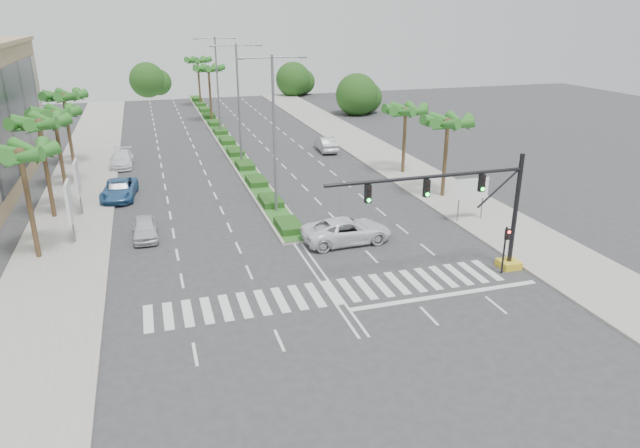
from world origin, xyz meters
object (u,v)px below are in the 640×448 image
object	(u,v)px
car_parked_d	(122,159)
car_parked_c	(119,190)
car_parked_a	(145,228)
car_parked_b	(119,190)
car_crossing	(347,231)
car_right	(326,144)

from	to	relation	value
car_parked_d	car_parked_c	bearing A→B (deg)	-87.60
car_parked_c	car_parked_a	bearing A→B (deg)	-72.58
car_parked_a	car_parked_c	world-z (taller)	car_parked_c
car_parked_b	car_parked_c	world-z (taller)	car_parked_c
car_parked_a	car_crossing	world-z (taller)	car_crossing
car_crossing	car_parked_a	bearing A→B (deg)	67.66
car_parked_b	car_crossing	size ratio (longest dim) A/B	0.71
car_parked_a	car_parked_c	distance (m)	10.19
car_parked_c	car_crossing	xyz separation A→B (m)	(15.09, -14.86, 0.07)
car_parked_d	car_right	size ratio (longest dim) A/B	1.06
car_parked_b	car_right	size ratio (longest dim) A/B	0.87
car_crossing	car_parked_b	bearing A→B (deg)	43.27
car_parked_a	car_parked_b	size ratio (longest dim) A/B	0.96
car_right	car_parked_a	bearing A→B (deg)	50.75
car_parked_b	car_parked_a	bearing A→B (deg)	-77.01
car_parked_c	car_parked_d	distance (m)	11.10
car_crossing	car_right	bearing A→B (deg)	-16.81
car_parked_a	car_parked_b	bearing A→B (deg)	101.11
car_parked_c	car_crossing	distance (m)	21.18
car_parked_b	car_parked_d	world-z (taller)	car_parked_d
car_parked_b	car_crossing	bearing A→B (deg)	-42.40
car_crossing	car_right	distance (m)	27.23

